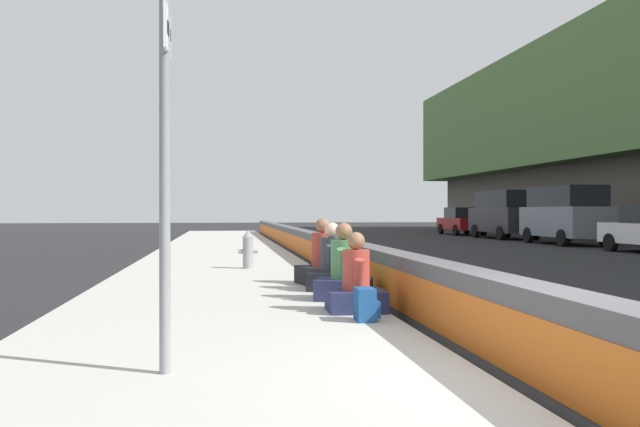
{
  "coord_description": "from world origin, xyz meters",
  "views": [
    {
      "loc": [
        -4.73,
        2.59,
        1.47
      ],
      "look_at": [
        10.05,
        0.39,
        1.42
      ],
      "focal_mm": 36.48,
      "sensor_mm": 36.0,
      "label": 1
    }
  ],
  "objects_px": {
    "seated_person_rear": "(332,269)",
    "parked_car_far": "(504,213)",
    "parked_car_farther": "(462,221)",
    "fire_hydrant": "(248,249)",
    "seated_person_foreground": "(356,287)",
    "seated_person_middle": "(344,275)",
    "seated_person_far": "(323,263)",
    "parked_car_midline": "(565,214)",
    "backpack": "(366,305)",
    "route_sign_post": "(165,120)"
  },
  "relations": [
    {
      "from": "seated_person_rear",
      "to": "parked_car_far",
      "type": "relative_size",
      "value": 0.22
    },
    {
      "from": "seated_person_rear",
      "to": "parked_car_farther",
      "type": "bearing_deg",
      "value": -24.79
    },
    {
      "from": "fire_hydrant",
      "to": "seated_person_foreground",
      "type": "relative_size",
      "value": 0.84
    },
    {
      "from": "seated_person_middle",
      "to": "seated_person_far",
      "type": "distance_m",
      "value": 2.14
    },
    {
      "from": "seated_person_far",
      "to": "parked_car_farther",
      "type": "height_order",
      "value": "parked_car_farther"
    },
    {
      "from": "seated_person_far",
      "to": "parked_car_far",
      "type": "height_order",
      "value": "parked_car_far"
    },
    {
      "from": "seated_person_foreground",
      "to": "parked_car_farther",
      "type": "xyz_separation_m",
      "value": [
        30.36,
        -13.0,
        0.39
      ]
    },
    {
      "from": "seated_person_middle",
      "to": "parked_car_midline",
      "type": "distance_m",
      "value": 21.6
    },
    {
      "from": "parked_car_far",
      "to": "parked_car_midline",
      "type": "bearing_deg",
      "value": -179.75
    },
    {
      "from": "seated_person_foreground",
      "to": "parked_car_far",
      "type": "height_order",
      "value": "parked_car_far"
    },
    {
      "from": "fire_hydrant",
      "to": "seated_person_rear",
      "type": "height_order",
      "value": "seated_person_rear"
    },
    {
      "from": "parked_car_farther",
      "to": "backpack",
      "type": "bearing_deg",
      "value": 157.27
    },
    {
      "from": "parked_car_midline",
      "to": "seated_person_middle",
      "type": "bearing_deg",
      "value": 142.51
    },
    {
      "from": "parked_car_farther",
      "to": "parked_car_midline",
      "type": "bearing_deg",
      "value": -179.1
    },
    {
      "from": "parked_car_far",
      "to": "parked_car_farther",
      "type": "xyz_separation_m",
      "value": [
        5.85,
        0.16,
        -0.49
      ]
    },
    {
      "from": "seated_person_foreground",
      "to": "parked_car_far",
      "type": "distance_m",
      "value": 27.84
    },
    {
      "from": "parked_car_far",
      "to": "seated_person_foreground",
      "type": "bearing_deg",
      "value": 151.76
    },
    {
      "from": "route_sign_post",
      "to": "seated_person_rear",
      "type": "height_order",
      "value": "route_sign_post"
    },
    {
      "from": "seated_person_rear",
      "to": "backpack",
      "type": "bearing_deg",
      "value": 177.92
    },
    {
      "from": "seated_person_middle",
      "to": "seated_person_far",
      "type": "height_order",
      "value": "seated_person_far"
    },
    {
      "from": "seated_person_middle",
      "to": "parked_car_midline",
      "type": "height_order",
      "value": "parked_car_midline"
    },
    {
      "from": "backpack",
      "to": "parked_car_far",
      "type": "distance_m",
      "value": 28.53
    },
    {
      "from": "seated_person_far",
      "to": "parked_car_midline",
      "type": "height_order",
      "value": "parked_car_midline"
    },
    {
      "from": "seated_person_far",
      "to": "parked_car_farther",
      "type": "relative_size",
      "value": 0.27
    },
    {
      "from": "parked_car_midline",
      "to": "parked_car_farther",
      "type": "xyz_separation_m",
      "value": [
        12.06,
        0.19,
        -0.49
      ]
    },
    {
      "from": "fire_hydrant",
      "to": "backpack",
      "type": "xyz_separation_m",
      "value": [
        -7.48,
        -1.14,
        -0.25
      ]
    },
    {
      "from": "seated_person_foreground",
      "to": "parked_car_midline",
      "type": "xyz_separation_m",
      "value": [
        18.31,
        -13.19,
        0.88
      ]
    },
    {
      "from": "route_sign_post",
      "to": "seated_person_foreground",
      "type": "distance_m",
      "value": 4.1
    },
    {
      "from": "route_sign_post",
      "to": "parked_car_farther",
      "type": "relative_size",
      "value": 0.79
    },
    {
      "from": "backpack",
      "to": "parked_car_farther",
      "type": "relative_size",
      "value": 0.09
    },
    {
      "from": "seated_person_rear",
      "to": "backpack",
      "type": "relative_size",
      "value": 2.84
    },
    {
      "from": "route_sign_post",
      "to": "seated_person_far",
      "type": "bearing_deg",
      "value": -19.79
    },
    {
      "from": "seated_person_middle",
      "to": "seated_person_far",
      "type": "relative_size",
      "value": 0.96
    },
    {
      "from": "fire_hydrant",
      "to": "seated_person_foreground",
      "type": "xyz_separation_m",
      "value": [
        -6.72,
        -1.17,
        -0.12
      ]
    },
    {
      "from": "seated_person_middle",
      "to": "parked_car_midline",
      "type": "bearing_deg",
      "value": -37.49
    },
    {
      "from": "route_sign_post",
      "to": "backpack",
      "type": "distance_m",
      "value": 3.64
    },
    {
      "from": "seated_person_far",
      "to": "route_sign_post",
      "type": "bearing_deg",
      "value": 160.21
    },
    {
      "from": "fire_hydrant",
      "to": "seated_person_rear",
      "type": "distance_m",
      "value": 4.52
    },
    {
      "from": "seated_person_rear",
      "to": "seated_person_foreground",
      "type": "bearing_deg",
      "value": 178.09
    },
    {
      "from": "fire_hydrant",
      "to": "parked_car_farther",
      "type": "bearing_deg",
      "value": -30.94
    },
    {
      "from": "seated_person_middle",
      "to": "seated_person_rear",
      "type": "bearing_deg",
      "value": -0.99
    },
    {
      "from": "seated_person_foreground",
      "to": "backpack",
      "type": "height_order",
      "value": "seated_person_foreground"
    },
    {
      "from": "route_sign_post",
      "to": "parked_car_farther",
      "type": "height_order",
      "value": "route_sign_post"
    },
    {
      "from": "seated_person_foreground",
      "to": "backpack",
      "type": "distance_m",
      "value": 0.77
    },
    {
      "from": "seated_person_foreground",
      "to": "seated_person_rear",
      "type": "bearing_deg",
      "value": -1.91
    },
    {
      "from": "seated_person_middle",
      "to": "parked_car_farther",
      "type": "distance_m",
      "value": 31.92
    },
    {
      "from": "fire_hydrant",
      "to": "parked_car_farther",
      "type": "distance_m",
      "value": 27.57
    },
    {
      "from": "backpack",
      "to": "seated_person_middle",
      "type": "bearing_deg",
      "value": -2.75
    },
    {
      "from": "fire_hydrant",
      "to": "parked_car_farther",
      "type": "xyz_separation_m",
      "value": [
        23.64,
        -14.17,
        0.27
      ]
    },
    {
      "from": "fire_hydrant",
      "to": "parked_car_far",
      "type": "xyz_separation_m",
      "value": [
        17.79,
        -14.34,
        0.77
      ]
    }
  ]
}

